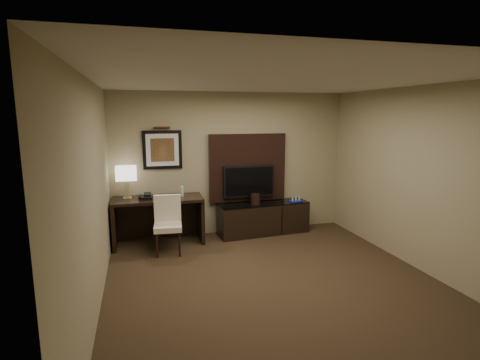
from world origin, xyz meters
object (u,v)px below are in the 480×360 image
object	(u,v)px
credenza	(263,218)
table_lamp	(127,182)
desk_chair	(168,226)
ice_bucket	(255,199)
minibar_tray	(296,199)
desk_phone	(146,196)
water_bottle	(182,191)
desk	(159,221)
tv	(249,181)

from	to	relation	value
credenza	table_lamp	bearing A→B (deg)	174.07
desk_chair	ice_bucket	distance (m)	1.78
table_lamp	ice_bucket	xyz separation A→B (m)	(2.32, -0.10, -0.41)
ice_bucket	minibar_tray	world-z (taller)	ice_bucket
desk_phone	minibar_tray	world-z (taller)	desk_phone
table_lamp	desk_phone	distance (m)	0.42
desk_chair	minibar_tray	xyz separation A→B (m)	(2.51, 0.53, 0.18)
credenza	minibar_tray	size ratio (longest dim) A/B	6.93
table_lamp	water_bottle	xyz separation A→B (m)	(0.94, -0.09, -0.19)
desk	desk_chair	distance (m)	0.55
desk	water_bottle	size ratio (longest dim) A/B	8.64
desk	minibar_tray	xyz separation A→B (m)	(2.63, -0.00, 0.23)
table_lamp	water_bottle	distance (m)	0.97
desk_chair	desk_phone	size ratio (longest dim) A/B	4.26
table_lamp	minibar_tray	bearing A→B (deg)	-2.06
desk	desk_phone	bearing A→B (deg)	-163.39
desk_phone	water_bottle	distance (m)	0.64
water_bottle	ice_bucket	size ratio (longest dim) A/B	0.90
desk	desk_chair	world-z (taller)	desk_chair
desk	credenza	world-z (taller)	desk
credenza	desk	bearing A→B (deg)	176.87
desk_chair	minibar_tray	distance (m)	2.57
desk_phone	water_bottle	world-z (taller)	water_bottle
credenza	desk_chair	distance (m)	1.96
credenza	desk_phone	bearing A→B (deg)	178.19
tv	water_bottle	world-z (taller)	tv
ice_bucket	minibar_tray	distance (m)	0.83
desk_chair	water_bottle	world-z (taller)	water_bottle
credenza	tv	xyz separation A→B (m)	(-0.25, 0.14, 0.72)
desk_phone	minibar_tray	size ratio (longest dim) A/B	0.86
desk	ice_bucket	xyz separation A→B (m)	(1.81, 0.01, 0.29)
water_bottle	ice_bucket	bearing A→B (deg)	-0.44
credenza	desk_phone	size ratio (longest dim) A/B	8.02
desk_chair	table_lamp	distance (m)	1.12
water_bottle	table_lamp	bearing A→B (deg)	174.69
desk	table_lamp	size ratio (longest dim) A/B	2.78
tv	desk_chair	xyz separation A→B (m)	(-1.61, -0.72, -0.55)
table_lamp	water_bottle	size ratio (longest dim) A/B	3.11
tv	desk_chair	bearing A→B (deg)	-155.77
tv	water_bottle	bearing A→B (deg)	-172.64
desk	desk_chair	xyz separation A→B (m)	(0.12, -0.53, 0.05)
water_bottle	desk	bearing A→B (deg)	-177.10
desk_phone	water_bottle	xyz separation A→B (m)	(0.63, 0.08, 0.04)
water_bottle	minibar_tray	xyz separation A→B (m)	(2.20, -0.03, -0.28)
tv	desk_chair	world-z (taller)	tv
desk	tv	world-z (taller)	tv
table_lamp	desk_chair	bearing A→B (deg)	-45.33
desk	desk_phone	size ratio (longest dim) A/B	7.15
credenza	tv	world-z (taller)	tv
desk_phone	desk	bearing A→B (deg)	21.64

